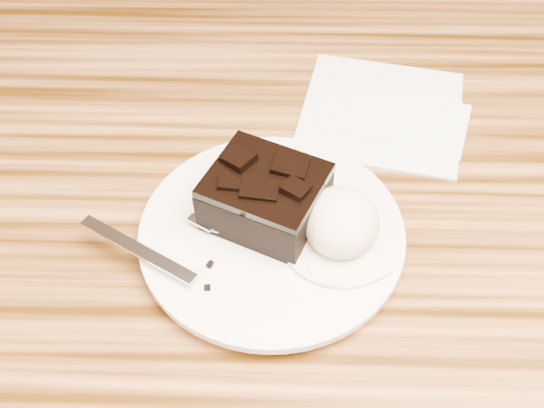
{
  "coord_description": "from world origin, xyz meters",
  "views": [
    {
      "loc": [
        -0.1,
        -0.34,
        1.2
      ],
      "look_at": [
        -0.11,
        0.01,
        0.79
      ],
      "focal_mm": 42.95,
      "sensor_mm": 36.0,
      "label": 1
    }
  ],
  "objects_px": {
    "plate": "(272,236)",
    "spoon": "(216,219)",
    "brownie": "(265,199)",
    "ice_cream_scoop": "(341,222)",
    "napkin": "(381,111)"
  },
  "relations": [
    {
      "from": "plate",
      "to": "spoon",
      "type": "bearing_deg",
      "value": 171.94
    },
    {
      "from": "plate",
      "to": "napkin",
      "type": "xyz_separation_m",
      "value": [
        0.11,
        0.17,
        -0.01
      ]
    },
    {
      "from": "plate",
      "to": "brownie",
      "type": "relative_size",
      "value": 2.48
    },
    {
      "from": "brownie",
      "to": "plate",
      "type": "bearing_deg",
      "value": -69.9
    },
    {
      "from": "napkin",
      "to": "plate",
      "type": "bearing_deg",
      "value": -122.72
    },
    {
      "from": "ice_cream_scoop",
      "to": "napkin",
      "type": "relative_size",
      "value": 0.41
    },
    {
      "from": "plate",
      "to": "spoon",
      "type": "distance_m",
      "value": 0.05
    },
    {
      "from": "brownie",
      "to": "spoon",
      "type": "height_order",
      "value": "brownie"
    },
    {
      "from": "plate",
      "to": "ice_cream_scoop",
      "type": "distance_m",
      "value": 0.07
    },
    {
      "from": "ice_cream_scoop",
      "to": "napkin",
      "type": "distance_m",
      "value": 0.19
    },
    {
      "from": "spoon",
      "to": "napkin",
      "type": "xyz_separation_m",
      "value": [
        0.16,
        0.16,
        -0.02
      ]
    },
    {
      "from": "plate",
      "to": "spoon",
      "type": "height_order",
      "value": "spoon"
    },
    {
      "from": "ice_cream_scoop",
      "to": "brownie",
      "type": "bearing_deg",
      "value": 159.16
    },
    {
      "from": "brownie",
      "to": "ice_cream_scoop",
      "type": "xyz_separation_m",
      "value": [
        0.06,
        -0.02,
        0.0
      ]
    },
    {
      "from": "plate",
      "to": "brownie",
      "type": "xyz_separation_m",
      "value": [
        -0.01,
        0.02,
        0.03
      ]
    }
  ]
}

